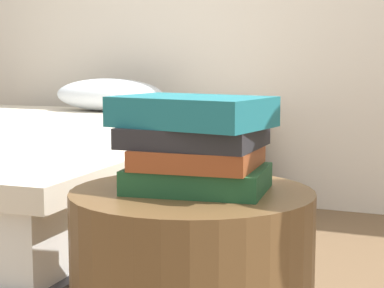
% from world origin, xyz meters
% --- Properties ---
extents(bed, '(1.64, 2.08, 0.62)m').
position_xyz_m(bed, '(-1.12, 0.89, 0.23)').
color(bed, '#2D2D33').
rests_on(bed, ground_plane).
extents(book_forest, '(0.28, 0.22, 0.05)m').
position_xyz_m(book_forest, '(0.01, 0.01, 0.49)').
color(book_forest, '#1E512D').
rests_on(book_forest, side_table).
extents(book_rust, '(0.24, 0.23, 0.04)m').
position_xyz_m(book_rust, '(0.01, 0.01, 0.53)').
color(book_rust, '#994723').
rests_on(book_rust, book_forest).
extents(book_charcoal, '(0.26, 0.21, 0.04)m').
position_xyz_m(book_charcoal, '(-0.00, 0.01, 0.57)').
color(book_charcoal, '#28282D').
rests_on(book_charcoal, book_rust).
extents(book_teal, '(0.31, 0.22, 0.06)m').
position_xyz_m(book_teal, '(0.00, -0.00, 0.62)').
color(book_teal, '#1E727F').
rests_on(book_teal, book_charcoal).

